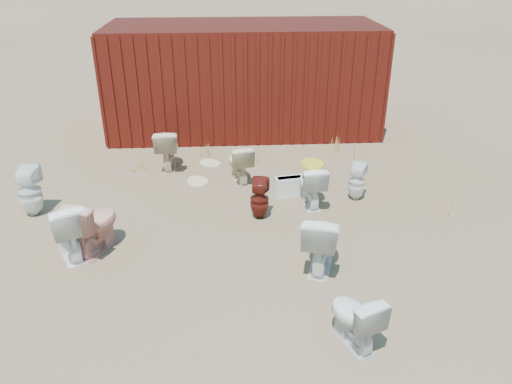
{
  "coord_description": "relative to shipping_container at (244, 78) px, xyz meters",
  "views": [
    {
      "loc": [
        -0.42,
        -6.24,
        3.95
      ],
      "look_at": [
        0.0,
        0.6,
        0.55
      ],
      "focal_mm": 35.0,
      "sensor_mm": 36.0,
      "label": 1
    }
  ],
  "objects": [
    {
      "name": "weed_clump_c",
      "position": [
        2.34,
        -2.17,
        -1.05
      ],
      "size": [
        0.36,
        0.36,
        0.3
      ],
      "primitive_type": "cone",
      "color": "#A69042",
      "rests_on": "ground"
    },
    {
      "name": "weed_clump_d",
      "position": [
        -0.89,
        -1.7,
        -1.08
      ],
      "size": [
        0.3,
        0.3,
        0.25
      ],
      "primitive_type": "cone",
      "color": "#A69042",
      "rests_on": "ground"
    },
    {
      "name": "toilet_back_e",
      "position": [
        1.77,
        -3.86,
        -0.87
      ],
      "size": [
        0.39,
        0.4,
        0.65
      ],
      "primitive_type": "imported",
      "rotation": [
        0.0,
        0.0,
        2.69
      ],
      "color": "white",
      "rests_on": "ground"
    },
    {
      "name": "toilet_front_c",
      "position": [
        0.8,
        -5.85,
        -0.77
      ],
      "size": [
        0.71,
        0.94,
        0.85
      ],
      "primitive_type": "imported",
      "rotation": [
        0.0,
        0.0,
        2.83
      ],
      "color": "white",
      "rests_on": "ground"
    },
    {
      "name": "loose_tank",
      "position": [
        0.64,
        -3.66,
        -1.02
      ],
      "size": [
        0.53,
        0.29,
        0.35
      ],
      "primitive_type": "cube",
      "rotation": [
        0.0,
        0.0,
        0.18
      ],
      "color": "silver",
      "rests_on": "ground"
    },
    {
      "name": "loose_lid_near",
      "position": [
        -0.99,
        -3.01,
        -1.19
      ],
      "size": [
        0.52,
        0.59,
        0.02
      ],
      "primitive_type": "ellipsoid",
      "rotation": [
        0.0,
        0.0,
        0.33
      ],
      "color": "beige",
      "rests_on": "ground"
    },
    {
      "name": "weed_clump_b",
      "position": [
        0.07,
        -2.37,
        -1.08
      ],
      "size": [
        0.32,
        0.32,
        0.25
      ],
      "primitive_type": "cone",
      "color": "#A69042",
      "rests_on": "ground"
    },
    {
      "name": "weed_clump_e",
      "position": [
        1.79,
        -1.7,
        -1.04
      ],
      "size": [
        0.34,
        0.34,
        0.33
      ],
      "primitive_type": "cone",
      "color": "#A69042",
      "rests_on": "ground"
    },
    {
      "name": "toilet_front_e",
      "position": [
        0.89,
        -7.3,
        -0.85
      ],
      "size": [
        0.62,
        0.78,
        0.7
      ],
      "primitive_type": "imported",
      "rotation": [
        0.0,
        0.0,
        3.54
      ],
      "color": "silver",
      "rests_on": "ground"
    },
    {
      "name": "toilet_back_beige_left",
      "position": [
        -0.21,
        -3.01,
        -0.83
      ],
      "size": [
        0.57,
        0.79,
        0.73
      ],
      "primitive_type": "imported",
      "rotation": [
        0.0,
        0.0,
        3.38
      ],
      "color": "beige",
      "rests_on": "ground"
    },
    {
      "name": "loose_lid_far",
      "position": [
        -0.78,
        -2.16,
        -1.19
      ],
      "size": [
        0.59,
        0.58,
        0.02
      ],
      "primitive_type": "ellipsoid",
      "rotation": [
        0.0,
        0.0,
        0.86
      ],
      "color": "beige",
      "rests_on": "ground"
    },
    {
      "name": "toilet_front_a",
      "position": [
        -2.67,
        -5.34,
        -0.77
      ],
      "size": [
        0.82,
        0.97,
        0.86
      ],
      "primitive_type": "imported",
      "rotation": [
        0.0,
        0.0,
        3.62
      ],
      "color": "white",
      "rests_on": "ground"
    },
    {
      "name": "shipping_container",
      "position": [
        0.0,
        0.0,
        0.0
      ],
      "size": [
        6.0,
        2.4,
        2.4
      ],
      "primitive_type": "cube",
      "color": "#440F0B",
      "rests_on": "ground"
    },
    {
      "name": "toilet_front_pink",
      "position": [
        -2.33,
        -5.22,
        -0.78
      ],
      "size": [
        0.75,
        0.95,
        0.84
      ],
      "primitive_type": "imported",
      "rotation": [
        0.0,
        0.0,
        2.75
      ],
      "color": "#E19482",
      "rests_on": "ground"
    },
    {
      "name": "toilet_back_a",
      "position": [
        -3.6,
        -4.09,
        -0.79
      ],
      "size": [
        0.4,
        0.41,
        0.83
      ],
      "primitive_type": "imported",
      "rotation": [
        0.0,
        0.0,
        3.06
      ],
      "color": "white",
      "rests_on": "ground"
    },
    {
      "name": "toilet_front_maroon",
      "position": [
        0.07,
        -4.42,
        -0.87
      ],
      "size": [
        0.36,
        0.36,
        0.67
      ],
      "primitive_type": "imported",
      "rotation": [
        0.0,
        0.0,
        2.92
      ],
      "color": "#5F1710",
      "rests_on": "ground"
    },
    {
      "name": "ground",
      "position": [
        0.0,
        -5.2,
        -1.2
      ],
      "size": [
        100.0,
        100.0,
        0.0
      ],
      "primitive_type": "plane",
      "color": "brown",
      "rests_on": "ground"
    },
    {
      "name": "toilet_back_beige_right",
      "position": [
        -1.59,
        -2.31,
        -0.79
      ],
      "size": [
        0.47,
        0.81,
        0.81
      ],
      "primitive_type": "imported",
      "rotation": [
        0.0,
        0.0,
        3.17
      ],
      "color": "beige",
      "rests_on": "ground"
    },
    {
      "name": "toilet_back_yellowlid",
      "position": [
        0.95,
        -4.03,
        -0.83
      ],
      "size": [
        0.47,
        0.75,
        0.74
      ],
      "primitive_type": "imported",
      "rotation": [
        0.0,
        0.0,
        3.22
      ],
      "color": "white",
      "rests_on": "ground"
    },
    {
      "name": "weed_clump_f",
      "position": [
        3.13,
        -4.46,
        -1.08
      ],
      "size": [
        0.28,
        0.28,
        0.25
      ],
      "primitive_type": "cone",
      "color": "#A69042",
      "rests_on": "ground"
    },
    {
      "name": "weed_clump_a",
      "position": [
        -2.24,
        -2.33,
        -1.07
      ],
      "size": [
        0.36,
        0.36,
        0.26
      ],
      "primitive_type": "cone",
      "color": "#A69042",
      "rests_on": "ground"
    },
    {
      "name": "yellow_lid",
      "position": [
        0.95,
        -4.03,
        -0.45
      ],
      "size": [
        0.37,
        0.47,
        0.02
      ],
      "primitive_type": "ellipsoid",
      "color": "gold",
      "rests_on": "toilet_back_yellowlid"
    }
  ]
}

